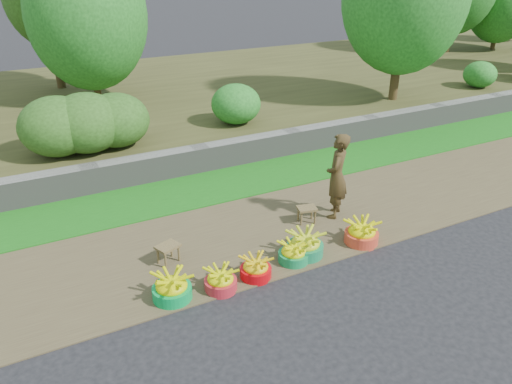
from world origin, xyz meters
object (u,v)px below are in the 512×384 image
vendor_woman (337,176)px  stool_right (307,210)px  basin_b (221,280)px  basin_e (305,245)px  basin_c (256,268)px  stool_left (168,249)px  basin_a (172,288)px  basin_f (362,233)px  basin_d (294,253)px

vendor_woman → stool_right: bearing=-45.8°
basin_b → basin_e: bearing=7.5°
basin_c → vendor_woman: (2.05, 0.98, 0.61)m
stool_left → vendor_woman: size_ratio=0.26×
basin_a → basin_e: (2.13, 0.08, 0.01)m
stool_left → basin_a: bearing=-105.4°
basin_f → stool_right: basin_f is taller
basin_b → stool_left: bearing=114.2°
basin_f → vendor_woman: 1.11m
stool_left → vendor_woman: (3.03, 0.07, 0.52)m
vendor_woman → basin_c: bearing=-19.0°
stool_left → basin_d: bearing=-26.5°
basin_b → stool_left: basin_b is taller
basin_a → stool_left: (0.23, 0.83, 0.07)m
basin_a → basin_f: bearing=-0.4°
basin_c → stool_left: bearing=137.1°
basin_a → basin_e: size_ratio=0.95×
basin_b → basin_f: (2.46, 0.09, 0.03)m
basin_a → stool_left: bearing=74.6°
basin_f → stool_right: 1.03m
basin_c → stool_left: basin_c is taller
basin_e → basin_a: bearing=-177.8°
basin_b → basin_e: 1.49m
basin_d → basin_a: bearing=-179.7°
basin_b → basin_f: bearing=2.0°
basin_d → basin_c: bearing=-172.7°
basin_c → stool_left: size_ratio=1.14×
basin_d → vendor_woman: size_ratio=0.31×
basin_a → basin_e: bearing=2.2°
basin_b → basin_d: size_ratio=0.98×
basin_b → vendor_woman: (2.60, 1.02, 0.61)m
basin_b → stool_right: 2.29m
basin_c → basin_f: basin_f is taller
basin_b → stool_right: size_ratio=1.23×
basin_f → stool_left: basin_f is taller
stool_right → basin_f: bearing=-65.9°
basin_b → vendor_woman: vendor_woman is taller
basin_d → basin_e: 0.26m
basin_b → basin_e: (1.48, 0.19, 0.03)m
basin_a → basin_d: size_ratio=1.15×
basin_b → basin_d: (1.23, 0.12, 0.00)m
stool_right → basin_e: bearing=-123.8°
basin_a → basin_e: basin_e is taller
basin_c → stool_left: (-0.98, 0.91, 0.10)m
basin_b → basin_d: bearing=5.5°
basin_c → basin_e: bearing=9.8°
basin_c → stool_right: 1.79m
basin_b → stool_right: basin_b is taller
basin_d → stool_left: size_ratio=1.16×
basin_f → vendor_woman: (0.14, 0.93, 0.59)m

